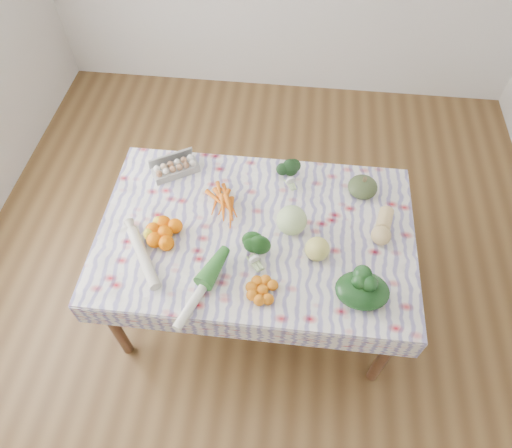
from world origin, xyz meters
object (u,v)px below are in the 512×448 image
(egg_carton, at_px, (176,169))
(cabbage, at_px, (292,220))
(grapefruit, at_px, (317,249))
(dining_table, at_px, (256,239))
(kabocha_squash, at_px, (363,187))
(butternut_squash, at_px, (383,226))

(egg_carton, bearing_deg, cabbage, -56.83)
(grapefruit, bearing_deg, dining_table, 159.12)
(kabocha_squash, height_order, grapefruit, grapefruit)
(egg_carton, height_order, grapefruit, grapefruit)
(kabocha_squash, height_order, butternut_squash, kabocha_squash)
(butternut_squash, height_order, grapefruit, grapefruit)
(dining_table, distance_m, cabbage, 0.25)
(dining_table, bearing_deg, cabbage, 9.06)
(egg_carton, distance_m, butternut_squash, 1.19)
(kabocha_squash, xyz_separation_m, grapefruit, (-0.24, -0.44, 0.01))
(dining_table, relative_size, egg_carton, 6.09)
(kabocha_squash, relative_size, cabbage, 1.03)
(kabocha_squash, relative_size, grapefruit, 1.31)
(kabocha_squash, xyz_separation_m, butternut_squash, (0.10, -0.25, -0.00))
(egg_carton, relative_size, grapefruit, 2.12)
(dining_table, height_order, kabocha_squash, kabocha_squash)
(egg_carton, height_order, cabbage, cabbage)
(kabocha_squash, bearing_deg, egg_carton, 178.15)
(dining_table, distance_m, kabocha_squash, 0.65)
(butternut_squash, bearing_deg, dining_table, -160.58)
(dining_table, xyz_separation_m, grapefruit, (0.32, -0.12, 0.15))
(butternut_squash, bearing_deg, egg_carton, 179.64)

